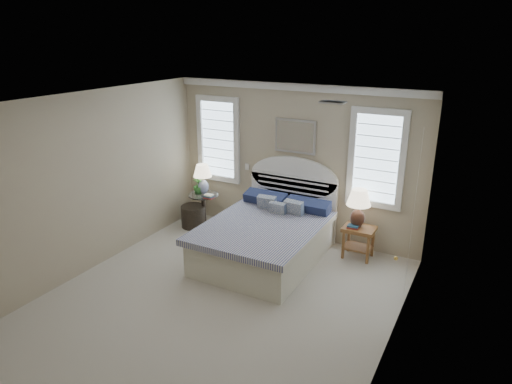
% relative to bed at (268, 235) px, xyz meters
% --- Properties ---
extents(floor, '(4.50, 5.00, 0.01)m').
position_rel_bed_xyz_m(floor, '(0.00, -1.46, -0.39)').
color(floor, '#BEB2A2').
rests_on(floor, ground).
extents(ceiling, '(4.50, 5.00, 0.01)m').
position_rel_bed_xyz_m(ceiling, '(0.00, -1.46, 2.31)').
color(ceiling, silver).
rests_on(ceiling, wall_back).
extents(wall_back, '(4.50, 0.02, 2.70)m').
position_rel_bed_xyz_m(wall_back, '(0.00, 1.04, 0.96)').
color(wall_back, tan).
rests_on(wall_back, floor).
extents(wall_left, '(0.02, 5.00, 2.70)m').
position_rel_bed_xyz_m(wall_left, '(-2.25, -1.46, 0.96)').
color(wall_left, tan).
rests_on(wall_left, floor).
extents(wall_right, '(0.02, 5.00, 2.70)m').
position_rel_bed_xyz_m(wall_right, '(2.25, -1.46, 0.96)').
color(wall_right, tan).
rests_on(wall_right, floor).
extents(crown_molding, '(4.50, 0.08, 0.12)m').
position_rel_bed_xyz_m(crown_molding, '(0.00, 1.00, 2.25)').
color(crown_molding, silver).
rests_on(crown_molding, wall_back).
extents(hvac_vent, '(0.30, 0.20, 0.02)m').
position_rel_bed_xyz_m(hvac_vent, '(1.20, -0.66, 2.29)').
color(hvac_vent, '#B2B2B2').
rests_on(hvac_vent, ceiling).
extents(switch_plate, '(0.08, 0.01, 0.12)m').
position_rel_bed_xyz_m(switch_plate, '(-0.95, 1.03, 0.76)').
color(switch_plate, silver).
rests_on(switch_plate, wall_back).
extents(window_left, '(0.90, 0.06, 1.60)m').
position_rel_bed_xyz_m(window_left, '(-1.55, 1.02, 1.21)').
color(window_left, silver).
rests_on(window_left, wall_back).
extents(window_right, '(0.90, 0.06, 1.60)m').
position_rel_bed_xyz_m(window_right, '(1.40, 1.02, 1.21)').
color(window_right, silver).
rests_on(window_right, wall_back).
extents(painting, '(0.74, 0.04, 0.58)m').
position_rel_bed_xyz_m(painting, '(0.00, 1.00, 1.43)').
color(painting, silver).
rests_on(painting, wall_back).
extents(closet_door, '(0.02, 1.80, 2.40)m').
position_rel_bed_xyz_m(closet_door, '(2.23, -0.26, 0.81)').
color(closet_door, white).
rests_on(closet_door, floor).
extents(bed, '(1.72, 2.28, 1.47)m').
position_rel_bed_xyz_m(bed, '(0.00, 0.00, 0.00)').
color(bed, silver).
rests_on(bed, floor).
extents(side_table_left, '(0.56, 0.56, 0.63)m').
position_rel_bed_xyz_m(side_table_left, '(-1.65, 0.59, 0.00)').
color(side_table_left, black).
rests_on(side_table_left, floor).
extents(nightstand_right, '(0.50, 0.40, 0.53)m').
position_rel_bed_xyz_m(nightstand_right, '(1.30, 0.69, 0.00)').
color(nightstand_right, brown).
rests_on(nightstand_right, floor).
extents(floor_pot, '(0.52, 0.52, 0.41)m').
position_rel_bed_xyz_m(floor_pot, '(-1.80, 0.46, -0.18)').
color(floor_pot, black).
rests_on(floor_pot, floor).
extents(lamp_left, '(0.37, 0.37, 0.56)m').
position_rel_bed_xyz_m(lamp_left, '(-1.69, 0.66, 0.59)').
color(lamp_left, silver).
rests_on(lamp_left, side_table_left).
extents(lamp_right, '(0.51, 0.51, 0.63)m').
position_rel_bed_xyz_m(lamp_right, '(1.25, 0.72, 0.53)').
color(lamp_right, black).
rests_on(lamp_right, nightstand_right).
extents(potted_plant, '(0.22, 0.22, 0.33)m').
position_rel_bed_xyz_m(potted_plant, '(-1.76, 0.60, 0.41)').
color(potted_plant, '#33702D').
rests_on(potted_plant, side_table_left).
extents(books_left, '(0.19, 0.15, 0.07)m').
position_rel_bed_xyz_m(books_left, '(-1.43, 0.46, 0.28)').
color(books_left, maroon).
rests_on(books_left, side_table_left).
extents(books_right, '(0.18, 0.13, 0.05)m').
position_rel_bed_xyz_m(books_right, '(1.22, 0.62, 0.17)').
color(books_right, maroon).
rests_on(books_right, nightstand_right).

